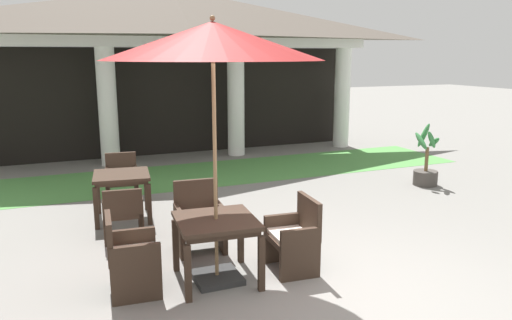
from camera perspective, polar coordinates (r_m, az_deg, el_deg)
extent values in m
plane|color=gray|center=(5.72, 10.04, -15.09)|extent=(60.00, 60.00, 0.00)
cylinder|color=white|center=(12.14, -16.78, 5.88)|extent=(0.44, 0.44, 2.77)
cylinder|color=white|center=(12.86, -2.34, 6.70)|extent=(0.44, 0.44, 2.77)
cylinder|color=white|center=(14.28, 9.93, 7.07)|extent=(0.44, 0.44, 2.77)
cube|color=white|center=(12.35, -9.60, 13.32)|extent=(10.43, 0.70, 0.24)
pyramid|color=#665B51|center=(12.38, -9.72, 16.47)|extent=(10.83, 2.68, 1.12)
cube|color=black|center=(13.28, -10.26, 6.69)|extent=(10.23, 0.16, 2.77)
cube|color=#519347|center=(10.95, -6.99, -1.69)|extent=(12.63, 2.34, 0.01)
cube|color=#38281E|center=(8.09, -15.31, -1.69)|extent=(0.95, 0.95, 0.05)
cube|color=#38281E|center=(8.10, -15.29, -2.04)|extent=(0.88, 0.88, 0.05)
cube|color=#38281E|center=(7.83, -18.01, -5.37)|extent=(0.08, 0.08, 0.65)
cube|color=#38281E|center=(7.82, -12.24, -5.05)|extent=(0.08, 0.08, 0.65)
cube|color=#38281E|center=(8.58, -17.82, -3.84)|extent=(0.08, 0.08, 0.65)
cube|color=#38281E|center=(8.58, -12.57, -3.54)|extent=(0.08, 0.08, 0.65)
cube|color=#38281E|center=(7.30, -15.10, -5.86)|extent=(0.58, 0.58, 0.07)
cube|color=silver|center=(7.28, -15.13, -5.41)|extent=(0.54, 0.53, 0.05)
cube|color=#38281E|center=(7.01, -15.17, -4.77)|extent=(0.53, 0.12, 0.36)
cube|color=#38281E|center=(7.33, -16.98, -6.56)|extent=(0.12, 0.52, 0.63)
cube|color=#38281E|center=(7.33, -13.16, -6.35)|extent=(0.12, 0.52, 0.63)
cube|color=#38281E|center=(7.59, -16.82, -6.98)|extent=(0.06, 0.06, 0.36)
cube|color=#38281E|center=(7.59, -13.25, -6.78)|extent=(0.06, 0.06, 0.36)
cube|color=#38281E|center=(7.16, -16.88, -8.17)|extent=(0.06, 0.06, 0.36)
cube|color=#38281E|center=(7.15, -13.09, -7.96)|extent=(0.06, 0.06, 0.36)
cube|color=#38281E|center=(9.05, -15.25, -2.41)|extent=(0.59, 0.56, 0.07)
cube|color=silver|center=(9.04, -15.27, -2.04)|extent=(0.54, 0.52, 0.05)
cube|color=#38281E|center=(9.22, -15.36, -0.51)|extent=(0.54, 0.12, 0.45)
cube|color=#38281E|center=(9.07, -13.66, -2.80)|extent=(0.12, 0.50, 0.64)
cube|color=#38281E|center=(9.07, -16.79, -2.97)|extent=(0.12, 0.50, 0.64)
cube|color=#38281E|center=(8.89, -13.62, -4.01)|extent=(0.06, 0.06, 0.36)
cube|color=#38281E|center=(8.89, -16.70, -4.19)|extent=(0.06, 0.06, 0.36)
cube|color=#38281E|center=(9.32, -13.72, -3.27)|extent=(0.06, 0.06, 0.36)
cube|color=#38281E|center=(9.32, -16.66, -3.44)|extent=(0.06, 0.06, 0.36)
cube|color=#38281E|center=(5.70, -4.65, -7.01)|extent=(0.96, 0.96, 0.05)
cube|color=#38281E|center=(5.72, -4.64, -7.54)|extent=(0.88, 0.88, 0.06)
cube|color=#38281E|center=(5.40, -7.89, -12.89)|extent=(0.08, 0.08, 0.65)
cube|color=#38281E|center=(5.59, 0.63, -11.90)|extent=(0.08, 0.08, 0.65)
cube|color=#38281E|center=(6.15, -9.28, -9.75)|extent=(0.08, 0.08, 0.65)
cube|color=#38281E|center=(6.31, -1.79, -9.00)|extent=(0.08, 0.08, 0.65)
cube|color=#2D2D2D|center=(5.97, -4.53, -13.37)|extent=(0.53, 0.53, 0.07)
cylinder|color=olive|center=(5.53, -4.76, -0.97)|extent=(0.04, 0.04, 2.70)
cone|color=maroon|center=(5.39, -5.02, 13.57)|extent=(2.39, 2.39, 0.41)
sphere|color=olive|center=(5.40, -5.07, 16.04)|extent=(0.06, 0.06, 0.06)
cube|color=#38281E|center=(6.09, 4.10, -9.16)|extent=(0.54, 0.65, 0.07)
cube|color=silver|center=(6.07, 4.11, -8.63)|extent=(0.50, 0.60, 0.05)
cube|color=#38281E|center=(6.08, 6.15, -6.48)|extent=(0.11, 0.61, 0.48)
cube|color=#38281E|center=(5.87, 5.15, -10.83)|extent=(0.50, 0.10, 0.63)
cube|color=#38281E|center=(6.36, 3.11, -8.95)|extent=(0.50, 0.10, 0.63)
cube|color=#38281E|center=(5.86, 3.05, -12.30)|extent=(0.06, 0.06, 0.36)
cube|color=#38281E|center=(6.33, 1.22, -10.34)|extent=(0.06, 0.06, 0.36)
cube|color=#38281E|center=(6.02, 7.08, -11.69)|extent=(0.06, 0.06, 0.36)
cube|color=#38281E|center=(6.48, 4.97, -9.84)|extent=(0.06, 0.06, 0.36)
cube|color=#38281E|center=(5.70, -13.93, -11.02)|extent=(0.57, 0.60, 0.07)
cube|color=silver|center=(5.68, -13.96, -10.46)|extent=(0.53, 0.55, 0.05)
cube|color=#38281E|center=(5.59, -16.62, -8.63)|extent=(0.10, 0.56, 0.47)
cube|color=#38281E|center=(5.96, -14.09, -10.68)|extent=(0.54, 0.10, 0.65)
cube|color=#38281E|center=(5.49, -13.68, -12.72)|extent=(0.54, 0.10, 0.65)
cube|color=#38281E|center=(6.03, -11.71, -11.80)|extent=(0.06, 0.06, 0.36)
cube|color=#38281E|center=(5.58, -11.10, -13.83)|extent=(0.06, 0.06, 0.36)
cube|color=#38281E|center=(6.01, -16.33, -12.15)|extent=(0.06, 0.06, 0.36)
cube|color=#38281E|center=(5.55, -16.14, -14.22)|extent=(0.06, 0.06, 0.36)
cube|color=#38281E|center=(6.67, -6.49, -7.04)|extent=(0.65, 0.59, 0.07)
cube|color=silver|center=(6.65, -6.50, -6.56)|extent=(0.59, 0.54, 0.05)
cube|color=#38281E|center=(6.82, -6.97, -4.20)|extent=(0.61, 0.11, 0.48)
cube|color=#38281E|center=(6.76, -4.10, -7.68)|extent=(0.10, 0.55, 0.62)
cube|color=#38281E|center=(6.66, -8.87, -8.12)|extent=(0.10, 0.55, 0.62)
cube|color=#38281E|center=(6.58, -3.63, -9.36)|extent=(0.06, 0.06, 0.38)
cube|color=#38281E|center=(6.48, -8.41, -9.83)|extent=(0.06, 0.06, 0.38)
cube|color=#38281E|center=(7.02, -4.64, -7.96)|extent=(0.06, 0.06, 0.38)
cube|color=#38281E|center=(6.93, -9.11, -8.37)|extent=(0.06, 0.06, 0.38)
cylinder|color=#47423D|center=(10.57, 18.99, -1.97)|extent=(0.48, 0.48, 0.29)
cylinder|color=brown|center=(10.49, 19.14, 0.09)|extent=(0.07, 0.07, 0.49)
ellipsoid|color=#387F42|center=(10.51, 19.91, 1.96)|extent=(0.14, 0.35, 0.28)
ellipsoid|color=#387F42|center=(10.50, 18.84, 2.73)|extent=(0.35, 0.11, 0.50)
ellipsoid|color=#387F42|center=(10.31, 18.55, 2.11)|extent=(0.11, 0.41, 0.36)
ellipsoid|color=#387F42|center=(10.35, 19.66, 2.23)|extent=(0.28, 0.12, 0.39)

